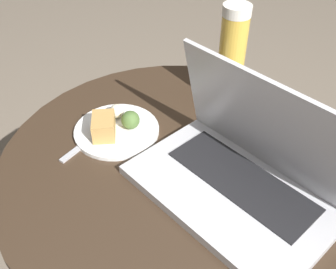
{
  "coord_description": "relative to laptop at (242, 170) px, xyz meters",
  "views": [
    {
      "loc": [
        0.43,
        -0.38,
        1.12
      ],
      "look_at": [
        -0.01,
        -0.02,
        0.64
      ],
      "focal_mm": 42.0,
      "sensor_mm": 36.0,
      "label": 1
    }
  ],
  "objects": [
    {
      "name": "snack_plate",
      "position": [
        -0.28,
        -0.09,
        -0.03
      ],
      "size": [
        0.18,
        0.18,
        0.05
      ],
      "color": "white",
      "rests_on": "table"
    },
    {
      "name": "fork",
      "position": [
        -0.3,
        -0.11,
        -0.04
      ],
      "size": [
        0.07,
        0.2,
        0.0
      ],
      "color": "#B2B2B7",
      "rests_on": "table"
    },
    {
      "name": "beer_glass",
      "position": [
        -0.21,
        0.18,
        0.07
      ],
      "size": [
        0.06,
        0.06,
        0.23
      ],
      "color": "gold",
      "rests_on": "table"
    },
    {
      "name": "laptop",
      "position": [
        0.0,
        0.0,
        0.0
      ],
      "size": [
        0.37,
        0.24,
        0.22
      ],
      "color": "silver",
      "rests_on": "table"
    },
    {
      "name": "table",
      "position": [
        -0.13,
        -0.03,
        -0.19
      ],
      "size": [
        0.72,
        0.72,
        0.57
      ],
      "color": "#9E9EA3",
      "rests_on": "ground_plane"
    }
  ]
}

